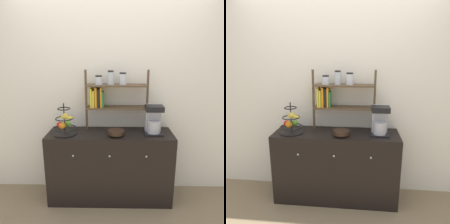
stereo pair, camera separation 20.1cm
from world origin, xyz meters
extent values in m
plane|color=#847051|center=(0.00, 0.00, 0.00)|extent=(12.00, 12.00, 0.00)
cube|color=silver|center=(0.00, 0.50, 1.30)|extent=(7.00, 0.05, 2.60)
cube|color=black|center=(0.00, 0.23, 0.43)|extent=(1.48, 0.45, 0.86)
sphere|color=#B2AD8C|center=(-0.41, -0.01, 0.67)|extent=(0.02, 0.02, 0.02)
sphere|color=#B2AD8C|center=(0.00, -0.01, 0.67)|extent=(0.02, 0.02, 0.02)
sphere|color=#B2AD8C|center=(0.41, -0.01, 0.67)|extent=(0.02, 0.02, 0.02)
cube|color=black|center=(0.51, 0.21, 0.87)|extent=(0.21, 0.21, 0.02)
cube|color=#B7B7BC|center=(0.51, 0.27, 1.04)|extent=(0.18, 0.08, 0.32)
cylinder|color=#B7B7BC|center=(0.51, 0.19, 0.95)|extent=(0.15, 0.15, 0.14)
cube|color=black|center=(0.51, 0.20, 1.17)|extent=(0.20, 0.17, 0.06)
cylinder|color=black|center=(-0.52, 0.17, 0.87)|extent=(0.27, 0.27, 0.01)
cylinder|color=black|center=(-0.52, 0.17, 1.05)|extent=(0.01, 0.01, 0.36)
torus|color=black|center=(-0.52, 0.17, 0.94)|extent=(0.27, 0.27, 0.01)
torus|color=black|center=(-0.52, 0.17, 1.05)|extent=(0.21, 0.21, 0.01)
torus|color=black|center=(-0.52, 0.17, 1.17)|extent=(0.15, 0.15, 0.01)
sphere|color=red|center=(-0.58, 0.18, 0.98)|extent=(0.07, 0.07, 0.07)
sphere|color=#6BAD33|center=(-0.50, 0.22, 0.98)|extent=(0.07, 0.07, 0.07)
sphere|color=orange|center=(-0.54, 0.14, 0.98)|extent=(0.08, 0.08, 0.08)
ellipsoid|color=yellow|center=(-0.49, 0.14, 1.08)|extent=(0.15, 0.06, 0.04)
sphere|color=gold|center=(-0.50, 0.14, 1.09)|extent=(0.07, 0.07, 0.07)
cylinder|color=black|center=(0.07, 0.13, 0.87)|extent=(0.10, 0.10, 0.02)
cylinder|color=black|center=(0.07, 0.13, 0.91)|extent=(0.19, 0.19, 0.05)
cube|color=brown|center=(-0.29, 0.36, 1.23)|extent=(0.02, 0.02, 0.73)
cube|color=brown|center=(0.44, 0.36, 1.23)|extent=(0.02, 0.02, 0.73)
cube|color=brown|center=(0.08, 0.36, 1.14)|extent=(0.71, 0.20, 0.02)
cube|color=brown|center=(0.08, 0.36, 1.41)|extent=(0.71, 0.20, 0.02)
cube|color=yellow|center=(-0.23, 0.36, 1.26)|extent=(0.02, 0.14, 0.23)
cube|color=yellow|center=(-0.20, 0.36, 1.25)|extent=(0.02, 0.16, 0.20)
cube|color=orange|center=(-0.17, 0.36, 1.27)|extent=(0.03, 0.14, 0.24)
cube|color=black|center=(-0.14, 0.36, 1.26)|extent=(0.03, 0.12, 0.23)
cube|color=orange|center=(-0.11, 0.36, 1.27)|extent=(0.02, 0.16, 0.24)
cube|color=#2D8C47|center=(-0.09, 0.36, 1.24)|extent=(0.02, 0.13, 0.19)
cylinder|color=silver|center=(-0.14, 0.36, 1.47)|extent=(0.09, 0.09, 0.09)
cylinder|color=black|center=(-0.14, 0.36, 1.52)|extent=(0.08, 0.08, 0.02)
cylinder|color=silver|center=(0.01, 0.36, 1.49)|extent=(0.08, 0.08, 0.15)
cylinder|color=black|center=(0.01, 0.36, 1.58)|extent=(0.07, 0.07, 0.02)
cylinder|color=silver|center=(0.15, 0.36, 1.48)|extent=(0.09, 0.09, 0.13)
cylinder|color=black|center=(0.15, 0.36, 1.55)|extent=(0.08, 0.08, 0.02)
camera|label=1|loc=(0.07, -2.21, 1.75)|focal=35.00mm
camera|label=2|loc=(0.27, -2.20, 1.75)|focal=35.00mm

